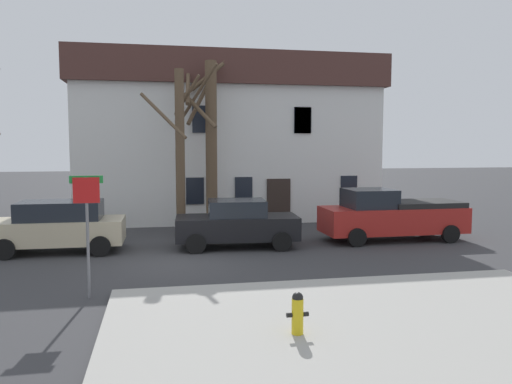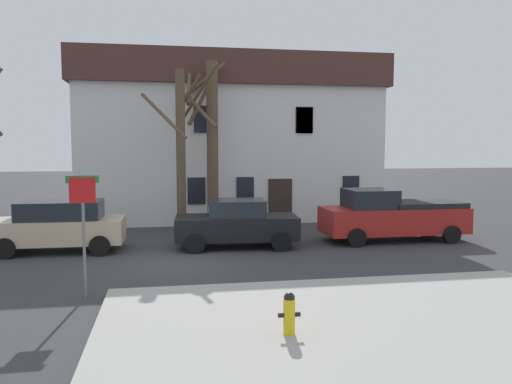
% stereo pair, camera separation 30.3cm
% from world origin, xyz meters
% --- Properties ---
extents(ground_plane, '(120.00, 120.00, 0.00)m').
position_xyz_m(ground_plane, '(0.00, 0.00, 0.00)').
color(ground_plane, '#38383A').
extents(sidewalk_slab, '(10.79, 8.27, 0.12)m').
position_xyz_m(sidewalk_slab, '(3.79, -7.24, 0.06)').
color(sidewalk_slab, '#A8A59E').
rests_on(sidewalk_slab, ground_plane).
extents(building_main, '(14.81, 8.03, 7.93)m').
position_xyz_m(building_main, '(2.99, 10.94, 4.03)').
color(building_main, white).
rests_on(building_main, ground_plane).
extents(tree_bare_far, '(3.07, 3.08, 6.89)m').
position_xyz_m(tree_bare_far, '(0.43, 4.73, 3.57)').
color(tree_bare_far, brown).
rests_on(tree_bare_far, ground_plane).
extents(tree_bare_end, '(2.35, 2.43, 7.75)m').
position_xyz_m(tree_bare_end, '(1.71, 5.95, 3.98)').
color(tree_bare_end, brown).
rests_on(tree_bare_end, ground_plane).
extents(car_beige_wagon, '(4.36, 2.12, 1.76)m').
position_xyz_m(car_beige_wagon, '(-3.80, 2.34, 0.91)').
color(car_beige_wagon, '#C6B793').
rests_on(car_beige_wagon, ground_plane).
extents(car_black_sedan, '(4.42, 2.25, 1.71)m').
position_xyz_m(car_black_sedan, '(2.27, 2.04, 0.85)').
color(car_black_sedan, black).
rests_on(car_black_sedan, ground_plane).
extents(pickup_truck_red, '(5.47, 2.19, 1.99)m').
position_xyz_m(pickup_truck_red, '(8.32, 2.30, 0.96)').
color(pickup_truck_red, '#AD231E').
rests_on(pickup_truck_red, ground_plane).
extents(fire_hydrant, '(0.42, 0.22, 0.80)m').
position_xyz_m(fire_hydrant, '(2.05, -6.79, 0.53)').
color(fire_hydrant, gold).
rests_on(fire_hydrant, sidewalk_slab).
extents(street_sign_pole, '(0.76, 0.07, 2.93)m').
position_xyz_m(street_sign_pole, '(-2.11, -3.34, 2.04)').
color(street_sign_pole, slate).
rests_on(street_sign_pole, ground_plane).
extents(bicycle_leaning, '(1.68, 0.58, 1.03)m').
position_xyz_m(bicycle_leaning, '(-5.68, 4.82, 0.37)').
color(bicycle_leaning, black).
rests_on(bicycle_leaning, ground_plane).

